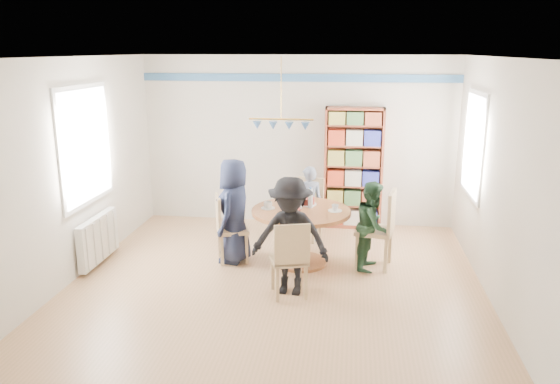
% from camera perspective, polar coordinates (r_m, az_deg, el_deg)
% --- Properties ---
extents(ground, '(5.00, 5.00, 0.00)m').
position_cam_1_polar(ground, '(6.80, -0.46, -9.44)').
color(ground, tan).
extents(room_shell, '(5.00, 5.00, 5.00)m').
position_cam_1_polar(room_shell, '(7.19, -1.56, 5.63)').
color(room_shell, white).
rests_on(room_shell, ground).
extents(radiator, '(0.12, 1.00, 0.60)m').
position_cam_1_polar(radiator, '(7.64, -18.44, -4.65)').
color(radiator, silver).
rests_on(radiator, ground).
extents(dining_table, '(1.30, 1.30, 0.75)m').
position_cam_1_polar(dining_table, '(7.20, 2.21, -3.33)').
color(dining_table, '#915C2F').
rests_on(dining_table, ground).
extents(chair_left, '(0.52, 0.52, 0.92)m').
position_cam_1_polar(chair_left, '(7.34, -5.59, -3.46)').
color(chair_left, tan).
rests_on(chair_left, ground).
extents(chair_right, '(0.54, 0.54, 1.04)m').
position_cam_1_polar(chair_right, '(7.19, 10.56, -3.47)').
color(chair_right, tan).
rests_on(chair_right, ground).
extents(chair_far, '(0.49, 0.49, 0.92)m').
position_cam_1_polar(chair_far, '(8.21, 2.98, -1.43)').
color(chair_far, tan).
rests_on(chair_far, ground).
extents(chair_near, '(0.51, 0.51, 0.92)m').
position_cam_1_polar(chair_near, '(6.23, 1.08, -6.74)').
color(chair_near, tan).
rests_on(chair_near, ground).
extents(person_left, '(0.53, 0.74, 1.40)m').
position_cam_1_polar(person_left, '(7.28, -4.81, -1.97)').
color(person_left, '#171D33').
rests_on(person_left, ground).
extents(person_right, '(0.55, 0.65, 1.16)m').
position_cam_1_polar(person_right, '(7.14, 9.67, -3.48)').
color(person_right, '#1A341F').
rests_on(person_right, ground).
extents(person_far, '(0.45, 0.33, 1.14)m').
position_cam_1_polar(person_far, '(8.06, 3.00, -1.25)').
color(person_far, gray).
rests_on(person_far, ground).
extents(person_near, '(0.95, 0.61, 1.40)m').
position_cam_1_polar(person_near, '(6.29, 1.08, -4.67)').
color(person_near, black).
rests_on(person_near, ground).
extents(bookshelf, '(0.91, 0.27, 1.92)m').
position_cam_1_polar(bookshelf, '(8.68, 7.67, 2.35)').
color(bookshelf, brown).
rests_on(bookshelf, ground).
extents(tableware, '(1.06, 1.06, 0.28)m').
position_cam_1_polar(tableware, '(7.15, 2.07, -1.32)').
color(tableware, white).
rests_on(tableware, dining_table).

